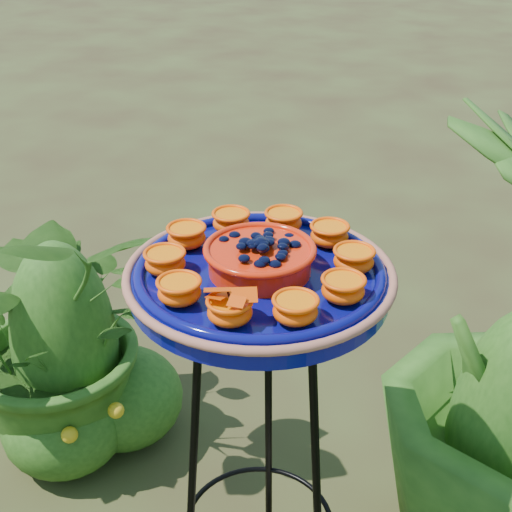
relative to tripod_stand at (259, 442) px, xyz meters
name	(u,v)px	position (x,y,z in m)	size (l,w,h in m)	color
tripod_stand	(259,442)	(0.00, 0.00, 0.00)	(0.36, 0.36, 0.85)	black
feeder_dish	(260,272)	(0.00, 0.00, 0.37)	(0.51, 0.51, 0.10)	#080A5D
shrub_back_left	(63,327)	(-0.69, 0.36, -0.13)	(0.70, 0.61, 0.78)	#224A13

